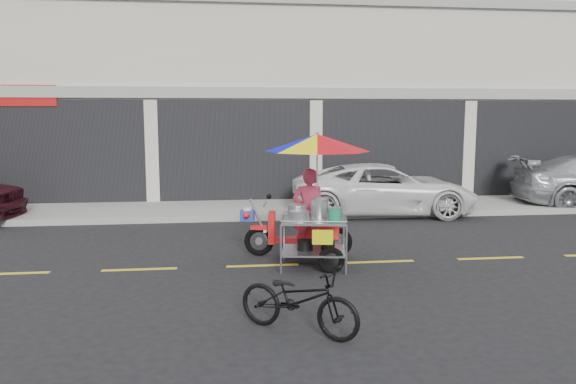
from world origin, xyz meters
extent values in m
plane|color=black|center=(0.00, 0.00, 0.00)|extent=(90.00, 90.00, 0.00)
cube|color=gray|center=(0.00, 5.50, 0.07)|extent=(45.00, 3.00, 0.15)
cube|color=beige|center=(0.00, 10.50, 4.00)|extent=(36.00, 8.00, 8.00)
cube|color=black|center=(0.00, 6.47, 1.45)|extent=(35.28, 0.06, 2.90)
cube|color=gray|center=(0.00, 6.45, 3.10)|extent=(36.00, 0.12, 0.30)
cube|color=gold|center=(0.00, 0.00, 0.00)|extent=(42.00, 0.10, 0.01)
imported|color=white|center=(1.43, 4.56, 0.64)|extent=(4.79, 2.52, 1.28)
imported|color=black|center=(-1.81, -2.96, 0.40)|extent=(1.54, 1.33, 0.80)
torus|color=black|center=(-2.01, 0.70, 0.26)|extent=(0.54, 0.19, 0.53)
torus|color=black|center=(-0.63, 0.46, 0.26)|extent=(0.54, 0.19, 0.53)
cylinder|color=#9EA0A5|center=(-2.01, 0.70, 0.26)|extent=(0.14, 0.08, 0.13)
cylinder|color=#9EA0A5|center=(-0.63, 0.46, 0.26)|extent=(0.14, 0.08, 0.13)
cube|color=red|center=(-2.01, 0.70, 0.51)|extent=(0.31, 0.16, 0.07)
cylinder|color=#9EA0A5|center=(-2.01, 0.70, 0.65)|extent=(0.34, 0.10, 0.75)
cube|color=red|center=(-1.78, 0.66, 0.51)|extent=(0.16, 0.33, 0.56)
cube|color=red|center=(-1.37, 0.59, 0.30)|extent=(0.78, 0.38, 0.07)
cube|color=red|center=(-0.96, 0.52, 0.51)|extent=(0.73, 0.36, 0.37)
cube|color=black|center=(-1.05, 0.53, 0.73)|extent=(0.63, 0.32, 0.09)
cylinder|color=#9EA0A5|center=(-1.90, 0.68, 0.93)|extent=(0.12, 0.51, 0.03)
sphere|color=black|center=(-1.81, 0.85, 1.04)|extent=(0.09, 0.09, 0.09)
cylinder|color=white|center=(-1.90, 0.68, 0.45)|extent=(0.13, 0.13, 0.05)
cube|color=#293999|center=(-2.21, 0.73, 0.73)|extent=(0.27, 0.24, 0.19)
cylinder|color=white|center=(-2.21, 0.73, 0.84)|extent=(0.17, 0.17, 0.05)
cone|color=red|center=(-2.24, 0.58, 0.74)|extent=(0.20, 0.23, 0.17)
torus|color=black|center=(-0.95, -0.57, 0.20)|extent=(0.44, 0.16, 0.43)
cylinder|color=#9EA0A5|center=(-1.75, -0.53, 0.40)|extent=(0.04, 0.04, 0.79)
cylinder|color=#9EA0A5|center=(-1.61, 0.30, 0.40)|extent=(0.04, 0.04, 0.79)
cylinder|color=#9EA0A5|center=(-0.74, -0.70, 0.40)|extent=(0.04, 0.04, 0.79)
cylinder|color=#9EA0A5|center=(-0.60, 0.13, 0.40)|extent=(0.04, 0.04, 0.79)
cube|color=#9EA0A5|center=(-1.17, -0.20, 0.28)|extent=(1.15, 1.00, 0.03)
cube|color=#9EA0A5|center=(-1.17, -0.20, 0.79)|extent=(1.15, 1.00, 0.04)
cylinder|color=#9EA0A5|center=(-1.24, -0.61, 0.85)|extent=(1.01, 0.20, 0.02)
cylinder|color=#9EA0A5|center=(-1.10, 0.21, 0.85)|extent=(1.01, 0.20, 0.02)
cylinder|color=#9EA0A5|center=(-1.68, -0.11, 0.85)|extent=(0.16, 0.83, 0.02)
cylinder|color=#9EA0A5|center=(-0.67, -0.29, 0.85)|extent=(0.16, 0.83, 0.02)
cylinder|color=#9EA0A5|center=(-1.10, 0.21, 0.28)|extent=(0.16, 0.69, 0.04)
cylinder|color=#9EA0A5|center=(-1.10, 0.21, 0.74)|extent=(0.16, 0.69, 0.04)
cube|color=#C8CE07|center=(-1.11, -0.66, 0.60)|extent=(0.32, 0.07, 0.23)
cylinder|color=#B7B7BC|center=(-1.42, 0.03, 0.90)|extent=(0.36, 0.36, 0.19)
cylinder|color=#B7B7BC|center=(-1.05, -0.01, 0.95)|extent=(0.34, 0.34, 0.29)
cylinder|color=#B7B7BC|center=(-0.82, -0.21, 0.89)|extent=(0.27, 0.27, 0.16)
cylinder|color=#B7B7BC|center=(-1.43, -0.33, 0.88)|extent=(0.35, 0.35, 0.14)
cylinder|color=#1A764E|center=(-0.89, -0.48, 0.91)|extent=(0.24, 0.24, 0.20)
cylinder|color=black|center=(-1.31, -0.18, 0.38)|extent=(0.30, 0.30, 0.17)
cylinder|color=black|center=(-0.94, -0.24, 0.37)|extent=(0.26, 0.26, 0.15)
cylinder|color=#9EA0A5|center=(-1.11, -0.12, 1.49)|extent=(0.03, 0.03, 1.39)
sphere|color=#9EA0A5|center=(-1.11, -0.12, 2.20)|extent=(0.06, 0.06, 0.06)
imported|color=#B22F48|center=(-1.14, 0.55, 0.79)|extent=(0.63, 0.47, 1.58)
camera|label=1|loc=(-2.68, -9.07, 2.47)|focal=35.00mm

